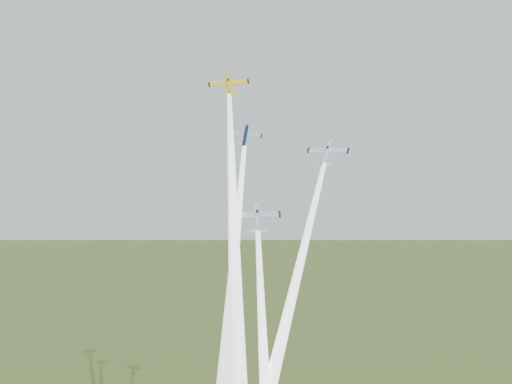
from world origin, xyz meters
The scene contains 7 objects.
plane_yellow centered at (-7.75, 1.91, 113.79)m, with size 8.39×8.32×1.31m, color gold, non-canonical shape.
smoke_trail_yellow centered at (-0.63, -18.96, 87.62)m, with size 2.57×2.57×62.05m, color white, non-canonical shape.
plane_navy centered at (-4.30, 1.98, 103.26)m, with size 6.71×6.66×1.05m, color #0B1532, non-canonical shape.
smoke_trail_navy centered at (-0.31, -21.22, 75.33)m, with size 2.57×2.57×66.66m, color white, non-canonical shape.
plane_silver_right centered at (12.28, 2.56, 99.79)m, with size 8.49×8.43×1.33m, color silver, non-canonical shape.
smoke_trail_silver_right centered at (9.24, -19.85, 72.95)m, with size 2.57×2.57×63.79m, color white, non-canonical shape.
plane_silver_low centered at (1.17, -9.54, 87.49)m, with size 8.75×8.68×1.37m, color #A7ACB5, non-canonical shape.
Camera 1 is at (30.44, -123.27, 94.35)m, focal length 45.00 mm.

